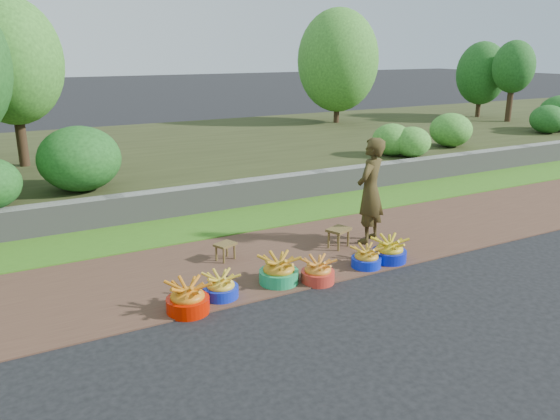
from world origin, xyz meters
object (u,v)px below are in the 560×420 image
basin_b (221,287)px  basin_c (279,271)px  basin_f (389,251)px  basin_e (366,258)px  basin_d (318,272)px  stool_right (339,232)px  vendor_woman (370,191)px  stool_left (225,247)px  basin_a (188,299)px

basin_b → basin_c: (0.88, 0.04, 0.03)m
basin_c → basin_f: size_ratio=1.05×
basin_f → basin_e: bearing=-177.4°
basin_d → basin_f: 1.37m
basin_b → stool_right: basin_b is taller
basin_b → stool_right: 2.54m
basin_f → vendor_woman: (0.25, 0.86, 0.72)m
basin_d → stool_right: bearing=43.9°
stool_left → stool_right: size_ratio=0.83×
basin_f → stool_left: basin_f is taller
basin_a → basin_c: size_ratio=0.97×
basin_c → stool_right: (1.52, 0.77, 0.09)m
basin_d → vendor_woman: (1.62, 0.98, 0.74)m
basin_b → stool_right: (2.40, 0.81, 0.12)m
vendor_woman → basin_a: bearing=-14.2°
basin_b → stool_right: size_ratio=1.04×
basin_a → basin_d: size_ratio=1.14×
basin_b → basin_f: 2.75m
basin_e → stool_left: size_ratio=1.21×
basin_f → basin_d: bearing=-174.9°
basin_b → basin_e: 2.30m
basin_a → vendor_woman: 3.72m
basin_e → basin_f: 0.45m
stool_left → basin_c: bearing=-74.2°
basin_a → basin_b: bearing=18.2°
basin_d → basin_f: bearing=5.1°
basin_a → basin_c: 1.41m
basin_c → basin_e: size_ratio=1.23×
basin_d → basin_a: bearing=179.8°
basin_a → basin_f: basin_a is taller
basin_f → vendor_woman: size_ratio=0.30×
basin_c → stool_right: size_ratio=1.24×
basin_c → basin_f: 1.87m
stool_left → basin_a: bearing=-128.6°
basin_d → basin_f: (1.37, 0.12, 0.02)m
basin_a → basin_d: bearing=-0.2°
basin_b → stool_left: bearing=64.3°
basin_c → basin_d: (0.50, -0.21, -0.03)m
basin_c → basin_e: basin_c is taller
stool_left → basin_e: bearing=-35.6°
basin_a → stool_right: 3.07m
basin_d → stool_left: 1.58m
basin_e → basin_f: size_ratio=0.85×
vendor_woman → basin_c: bearing=-9.9°
basin_b → stool_left: size_ratio=1.25×
basin_c → basin_e: 1.42m
basin_d → basin_e: basin_d is taller
basin_b → stool_left: (0.56, 1.17, 0.08)m
basin_d → stool_right: basin_d is taller
basin_b → stool_left: basin_b is taller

